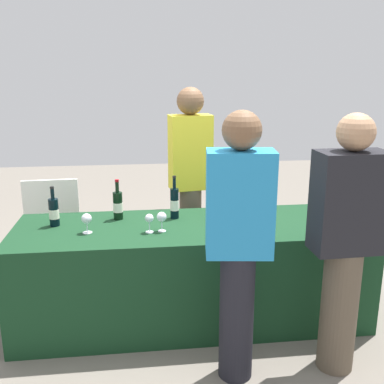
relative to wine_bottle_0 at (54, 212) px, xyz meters
The scene contains 15 objects.
ground_plane 1.33m from the wine_bottle_0, ahead, with size 12.00×12.00×0.00m, color slate.
tasting_table 1.12m from the wine_bottle_0, ahead, with size 2.59×0.81×0.76m, color #14381E.
wine_bottle_0 is the anchor object (origin of this frame).
wine_bottle_1 0.47m from the wine_bottle_0, 12.14° to the left, with size 0.07×0.07×0.31m.
wine_bottle_2 0.89m from the wine_bottle_0, ahead, with size 0.07×0.07×0.33m.
wine_bottle_3 1.33m from the wine_bottle_0, ahead, with size 0.08×0.08×0.34m.
wine_glass_0 0.31m from the wine_bottle_0, 36.02° to the right, with size 0.07×0.07×0.14m.
wine_glass_1 0.72m from the wine_bottle_0, 18.22° to the right, with size 0.06×0.06×0.14m.
wine_glass_2 0.80m from the wine_bottle_0, 15.45° to the right, with size 0.07×0.07×0.14m.
wine_glass_3 1.25m from the wine_bottle_0, 14.80° to the right, with size 0.07×0.07×0.15m.
wine_glass_4 1.30m from the wine_bottle_0, ahead, with size 0.08×0.08×0.14m.
server_pouring 1.23m from the wine_bottle_0, 29.19° to the left, with size 0.38×0.25×1.73m.
guest_0 1.44m from the wine_bottle_0, 34.10° to the right, with size 0.41×0.26×1.66m.
guest_1 2.01m from the wine_bottle_0, 23.46° to the right, with size 0.42×0.24×1.63m.
menu_board 0.89m from the wine_bottle_0, 102.40° to the left, with size 0.48×0.03×0.93m, color white.
Camera 1 is at (-0.37, -3.09, 1.86)m, focal length 41.90 mm.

